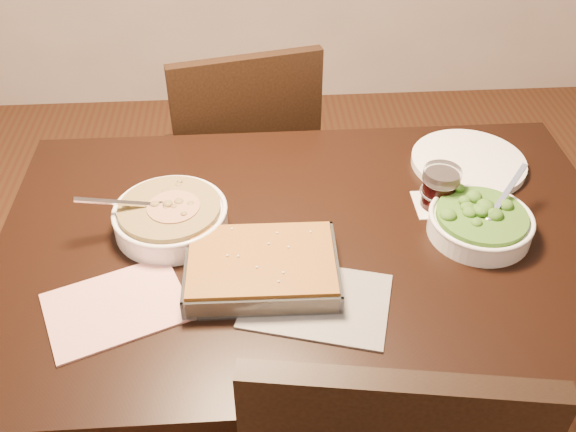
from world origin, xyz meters
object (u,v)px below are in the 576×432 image
object	(u,v)px
broccoli_bowl	(480,222)
chair_far	(242,159)
table	(310,269)
dinner_plate	(468,162)
stew_bowl	(171,216)
wine_tumbler	(440,187)
baking_dish	(262,268)

from	to	relation	value
broccoli_bowl	chair_far	xyz separation A→B (m)	(-0.53, 0.67, -0.26)
table	dinner_plate	size ratio (longest dim) A/B	4.83
table	dinner_plate	xyz separation A→B (m)	(0.43, 0.26, 0.11)
broccoli_bowl	dinner_plate	xyz separation A→B (m)	(0.05, 0.26, -0.02)
stew_bowl	dinner_plate	xyz separation A→B (m)	(0.74, 0.20, -0.03)
wine_tumbler	chair_far	distance (m)	0.78
table	broccoli_bowl	distance (m)	0.40
stew_bowl	chair_far	size ratio (longest dim) A/B	0.31
broccoli_bowl	baking_dish	distance (m)	0.50
dinner_plate	broccoli_bowl	bearing A→B (deg)	-101.25
baking_dish	broccoli_bowl	bearing A→B (deg)	13.43
broccoli_bowl	chair_far	world-z (taller)	chair_far
broccoli_bowl	dinner_plate	distance (m)	0.27
wine_tumbler	dinner_plate	world-z (taller)	wine_tumbler
wine_tumbler	baking_dish	bearing A→B (deg)	-153.10
wine_tumbler	dinner_plate	distance (m)	0.20
wine_tumbler	table	bearing A→B (deg)	-161.98
stew_bowl	baking_dish	size ratio (longest dim) A/B	0.89
table	chair_far	size ratio (longest dim) A/B	1.51
table	baking_dish	size ratio (longest dim) A/B	4.40
broccoli_bowl	table	bearing A→B (deg)	178.99
table	broccoli_bowl	world-z (taller)	broccoli_bowl
dinner_plate	baking_dish	bearing A→B (deg)	-145.69
table	stew_bowl	size ratio (longest dim) A/B	4.92
stew_bowl	dinner_plate	size ratio (longest dim) A/B	0.98
stew_bowl	broccoli_bowl	size ratio (longest dim) A/B	1.23
table	broccoli_bowl	size ratio (longest dim) A/B	6.05
chair_far	wine_tumbler	bearing A→B (deg)	117.40
table	chair_far	xyz separation A→B (m)	(-0.16, 0.66, -0.14)
table	stew_bowl	world-z (taller)	stew_bowl
broccoli_bowl	baking_dish	size ratio (longest dim) A/B	0.73
baking_dish	chair_far	world-z (taller)	chair_far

